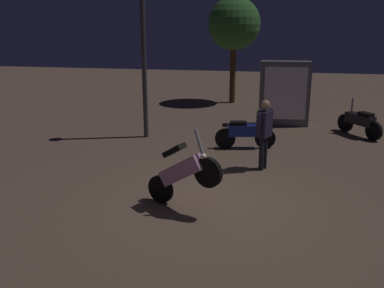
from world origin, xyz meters
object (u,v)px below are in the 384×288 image
motorcycle_pink_foreground (183,172)px  kiosk_billboard (284,94)px  streetlamp_near (143,33)px  motorcycle_black_parked_left (360,122)px  motorcycle_blue_parked_right (245,133)px  person_rider_beside (264,129)px

motorcycle_pink_foreground → kiosk_billboard: 7.23m
streetlamp_near → kiosk_billboard: streetlamp_near is taller
kiosk_billboard → streetlamp_near: bearing=24.4°
motorcycle_black_parked_left → kiosk_billboard: size_ratio=0.66×
motorcycle_blue_parked_right → streetlamp_near: size_ratio=0.35×
motorcycle_pink_foreground → person_rider_beside: size_ratio=0.97×
streetlamp_near → motorcycle_pink_foreground: bearing=-67.0°
streetlamp_near → kiosk_billboard: 5.03m
motorcycle_pink_foreground → motorcycle_blue_parked_right: motorcycle_pink_foreground is taller
motorcycle_black_parked_left → motorcycle_pink_foreground: bearing=107.4°
motorcycle_blue_parked_right → kiosk_billboard: (1.11, 2.82, 0.61)m
person_rider_beside → motorcycle_pink_foreground: bearing=87.7°
motorcycle_black_parked_left → kiosk_billboard: 2.51m
streetlamp_near → motorcycle_blue_parked_right: bearing=-12.6°
streetlamp_near → motorcycle_black_parked_left: bearing=10.5°
motorcycle_pink_foreground → motorcycle_blue_parked_right: 4.22m
streetlamp_near → person_rider_beside: bearing=-33.2°
motorcycle_black_parked_left → motorcycle_blue_parked_right: bearing=82.1°
kiosk_billboard → person_rider_beside: bearing=78.9°
motorcycle_pink_foreground → person_rider_beside: bearing=84.9°
person_rider_beside → kiosk_billboard: 4.48m
kiosk_billboard → motorcycle_blue_parked_right: bearing=65.2°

